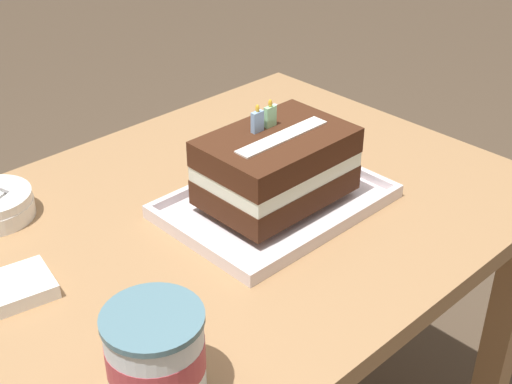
# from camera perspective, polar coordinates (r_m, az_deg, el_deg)

# --- Properties ---
(dining_table) EXTENTS (1.02, 0.79, 0.74)m
(dining_table) POSITION_cam_1_polar(r_m,az_deg,el_deg) (1.32, -1.52, -5.28)
(dining_table) COLOR #9E754C
(dining_table) RESTS_ON ground_plane
(foil_tray) EXTENTS (0.38, 0.27, 0.02)m
(foil_tray) POSITION_cam_1_polar(r_m,az_deg,el_deg) (1.25, 1.60, -0.94)
(foil_tray) COLOR silver
(foil_tray) RESTS_ON dining_table
(birthday_cake) EXTENTS (0.25, 0.17, 0.17)m
(birthday_cake) POSITION_cam_1_polar(r_m,az_deg,el_deg) (1.21, 1.65, 2.14)
(birthday_cake) COLOR #402113
(birthday_cake) RESTS_ON foil_tray
(ice_cream_tub) EXTENTS (0.12, 0.12, 0.12)m
(ice_cream_tub) POSITION_cam_1_polar(r_m,az_deg,el_deg) (0.88, -8.08, -12.83)
(ice_cream_tub) COLOR white
(ice_cream_tub) RESTS_ON dining_table
(serving_spoon_near_tray) EXTENTS (0.10, 0.12, 0.01)m
(serving_spoon_near_tray) POSITION_cam_1_polar(r_m,az_deg,el_deg) (1.60, 1.63, 6.47)
(serving_spoon_near_tray) COLOR silver
(serving_spoon_near_tray) RESTS_ON dining_table
(napkin_pile) EXTENTS (0.11, 0.11, 0.02)m
(napkin_pile) POSITION_cam_1_polar(r_m,az_deg,el_deg) (1.11, -18.63, -7.26)
(napkin_pile) COLOR white
(napkin_pile) RESTS_ON dining_table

